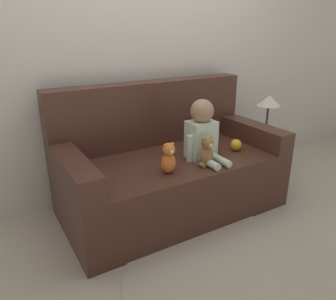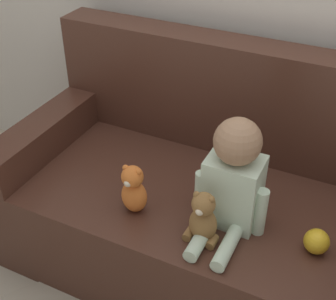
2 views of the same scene
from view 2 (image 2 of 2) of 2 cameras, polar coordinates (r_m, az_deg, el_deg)
The scene contains 6 objects.
ground_plane at distance 2.33m, azimuth 3.62°, elevation -13.35°, with size 12.00×12.00×0.00m, color #B7AD99.
couch at distance 2.13m, azimuth 4.62°, elevation -6.18°, with size 1.71×0.88×0.99m.
person_baby at distance 1.73m, azimuth 7.90°, elevation -3.65°, with size 0.29×0.37×0.45m.
teddy_bear_brown at distance 1.71m, azimuth 4.28°, elevation -8.32°, with size 0.13×0.10×0.22m.
plush_toy_side at distance 1.83m, azimuth -4.22°, elevation -4.81°, with size 0.11×0.10×0.22m.
toy_ball at distance 1.78m, azimuth 17.66°, elevation -10.57°, with size 0.09×0.09×0.09m.
Camera 2 is at (0.55, -1.45, 1.73)m, focal length 50.00 mm.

